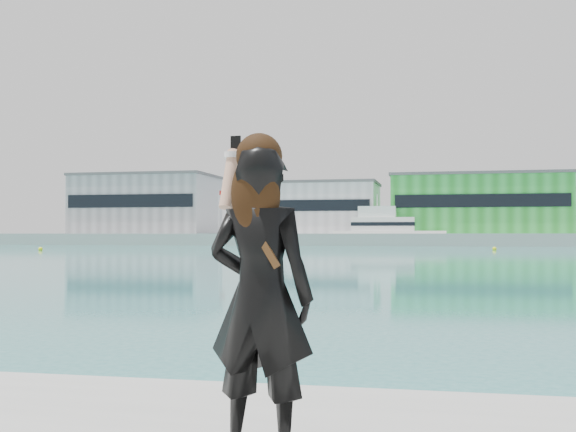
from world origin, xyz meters
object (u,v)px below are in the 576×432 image
at_px(motor_yacht, 386,231).
at_px(buoy_near, 494,250).
at_px(woman, 260,287).
at_px(buoy_far, 40,250).

distance_m(motor_yacht, buoy_near, 34.91).
xyz_separation_m(buoy_near, woman, (-7.18, -85.47, 1.65)).
distance_m(buoy_near, woman, 85.79).
distance_m(motor_yacht, buoy_far, 57.64).
height_order(motor_yacht, buoy_near, motor_yacht).
relative_size(buoy_near, buoy_far, 1.00).
distance_m(buoy_near, buoy_far, 53.56).
relative_size(buoy_near, woman, 0.30).
bearing_deg(buoy_near, woman, -94.80).
relative_size(motor_yacht, woman, 10.94).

